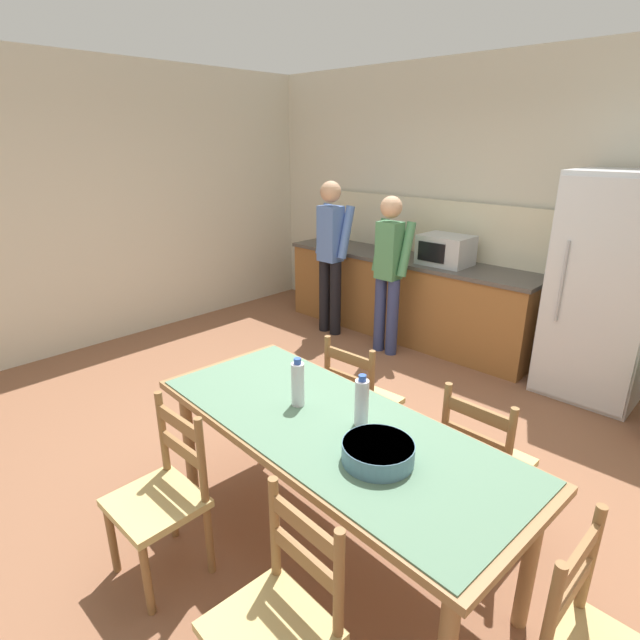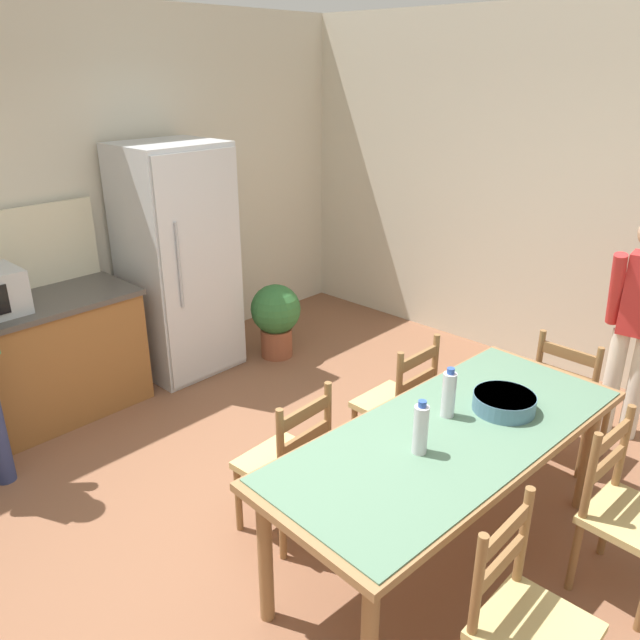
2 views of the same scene
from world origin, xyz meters
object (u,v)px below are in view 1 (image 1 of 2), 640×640
object	(u,v)px
paper_bag	(390,238)
chair_side_far_right	(483,463)
chair_side_far_left	(360,401)
person_at_sink	(331,251)
chair_side_near_left	(162,497)
serving_bowl	(378,451)
refrigerator	(606,290)
microwave	(446,250)
chair_side_near_right	(278,623)
bottle_near_centre	(298,384)
dining_table	(331,437)
person_at_counter	(389,268)
bottle_off_centre	(362,402)

from	to	relation	value
paper_bag	chair_side_far_right	world-z (taller)	paper_bag
chair_side_far_left	person_at_sink	xyz separation A→B (m)	(-1.80, 1.66, 0.52)
chair_side_far_left	chair_side_near_left	distance (m)	1.43
chair_side_far_left	serving_bowl	bearing A→B (deg)	130.93
paper_bag	refrigerator	bearing A→B (deg)	-0.29
paper_bag	person_at_sink	world-z (taller)	person_at_sink
chair_side_far_left	person_at_sink	world-z (taller)	person_at_sink
microwave	serving_bowl	distance (m)	3.32
serving_bowl	person_at_sink	xyz separation A→B (m)	(-2.57, 2.49, 0.13)
chair_side_near_right	serving_bowl	bearing A→B (deg)	99.26
microwave	bottle_near_centre	world-z (taller)	microwave
refrigerator	chair_side_far_left	bearing A→B (deg)	-111.49
bottle_near_centre	dining_table	bearing A→B (deg)	-3.65
chair_side_near_right	person_at_counter	xyz separation A→B (m)	(-1.82, 3.12, 0.46)
bottle_off_centre	chair_side_near_left	xyz separation A→B (m)	(-0.62, -0.78, -0.46)
refrigerator	serving_bowl	distance (m)	2.97
bottle_off_centre	chair_side_far_right	distance (m)	0.84
refrigerator	chair_side_far_right	xyz separation A→B (m)	(0.08, -2.20, -0.50)
dining_table	chair_side_far_right	world-z (taller)	chair_side_far_right
refrigerator	dining_table	xyz separation A→B (m)	(-0.43, -2.88, -0.25)
chair_side_near_right	person_at_counter	world-z (taller)	person_at_counter
serving_bowl	person_at_counter	size ratio (longest dim) A/B	0.20
microwave	bottle_off_centre	world-z (taller)	microwave
dining_table	bottle_off_centre	xyz separation A→B (m)	(0.11, 0.10, 0.21)
microwave	bottle_near_centre	bearing A→B (deg)	-73.99
chair_side_near_left	chair_side_near_right	bearing A→B (deg)	-3.50
refrigerator	bottle_near_centre	world-z (taller)	refrigerator
bottle_near_centre	microwave	bearing A→B (deg)	106.01
dining_table	chair_side_near_right	xyz separation A→B (m)	(0.42, -0.74, -0.25)
chair_side_far_right	microwave	bearing A→B (deg)	-52.75
person_at_sink	chair_side_near_right	bearing A→B (deg)	-140.09
bottle_near_centre	chair_side_far_right	size ratio (longest dim) A/B	0.30
chair_side_near_right	chair_side_near_left	xyz separation A→B (m)	(-0.93, 0.06, 0.00)
serving_bowl	bottle_near_centre	bearing A→B (deg)	170.51
microwave	person_at_counter	bearing A→B (deg)	-121.62
bottle_off_centre	chair_side_far_left	world-z (taller)	bottle_off_centre
chair_side_far_left	chair_side_near_right	distance (m)	1.70
dining_table	serving_bowl	size ratio (longest dim) A/B	6.59
dining_table	chair_side_far_left	xyz separation A→B (m)	(-0.41, 0.74, -0.25)
chair_side_far_left	person_at_counter	size ratio (longest dim) A/B	0.57
dining_table	person_at_sink	xyz separation A→B (m)	(-2.21, 2.40, 0.26)
paper_bag	chair_side_near_left	bearing A→B (deg)	-70.54
chair_side_near_right	chair_side_near_left	world-z (taller)	same
serving_bowl	person_at_sink	distance (m)	3.58
person_at_counter	person_at_sink	bearing A→B (deg)	88.54
dining_table	bottle_near_centre	xyz separation A→B (m)	(-0.26, 0.02, 0.21)
bottle_off_centre	bottle_near_centre	bearing A→B (deg)	-167.35
bottle_off_centre	person_at_sink	size ratio (longest dim) A/B	0.16
chair_side_far_left	chair_side_near_right	xyz separation A→B (m)	(0.83, -1.48, 0.00)
bottle_off_centre	chair_side_near_left	bearing A→B (deg)	-128.42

